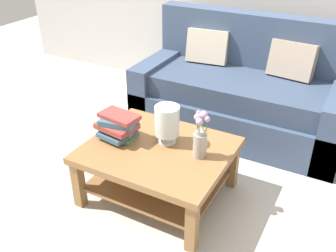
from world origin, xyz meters
TOP-DOWN VIEW (x-y plane):
  - ground_plane at (0.00, 0.00)m, footprint 10.00×10.00m
  - couch at (0.10, 0.88)m, footprint 1.93×0.90m
  - coffee_table at (-0.09, -0.40)m, footprint 1.01×0.85m
  - book_stack_main at (-0.41, -0.42)m, footprint 0.32×0.25m
  - glass_hurricane_vase at (-0.07, -0.30)m, footprint 0.18×0.18m
  - flower_pitcher at (0.21, -0.35)m, footprint 0.11×0.11m

SIDE VIEW (x-z plane):
  - ground_plane at x=0.00m, z-range 0.00..0.00m
  - coffee_table at x=-0.09m, z-range 0.10..0.52m
  - couch at x=0.10m, z-range -0.17..0.89m
  - book_stack_main at x=-0.41m, z-range 0.43..0.62m
  - flower_pitcher at x=0.21m, z-range 0.40..0.74m
  - glass_hurricane_vase at x=-0.07m, z-range 0.45..0.74m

